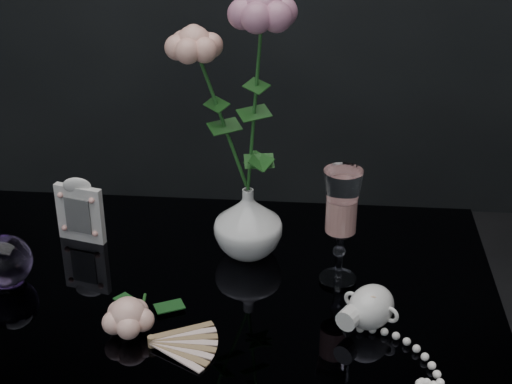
# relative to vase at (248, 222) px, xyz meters

# --- Properties ---
(vase) EXTENTS (0.13, 0.13, 0.13)m
(vase) POSITION_rel_vase_xyz_m (0.00, 0.00, 0.00)
(vase) COLOR white
(vase) RESTS_ON table
(wine_glass) EXTENTS (0.08, 0.08, 0.21)m
(wine_glass) POSITION_rel_vase_xyz_m (0.16, -0.08, 0.04)
(wine_glass) COLOR white
(wine_glass) RESTS_ON table
(picture_frame) EXTENTS (0.11, 0.09, 0.13)m
(picture_frame) POSITION_rel_vase_xyz_m (-0.31, 0.02, 0.00)
(picture_frame) COLOR silver
(picture_frame) RESTS_ON table
(paperweight) EXTENTS (0.09, 0.09, 0.09)m
(paperweight) POSITION_rel_vase_xyz_m (-0.39, -0.13, -0.02)
(paperweight) COLOR #9973BB
(paperweight) RESTS_ON table
(paper_fan) EXTENTS (0.22, 0.18, 0.02)m
(paper_fan) POSITION_rel_vase_xyz_m (-0.12, -0.28, -0.05)
(paper_fan) COLOR #FAE4C8
(paper_fan) RESTS_ON table
(loose_rose) EXTENTS (0.15, 0.18, 0.06)m
(loose_rose) POSITION_rel_vase_xyz_m (-0.16, -0.25, -0.03)
(loose_rose) COLOR #FAB4A2
(loose_rose) RESTS_ON table
(pearl_jar) EXTENTS (0.33, 0.33, 0.07)m
(pearl_jar) POSITION_rel_vase_xyz_m (0.21, -0.19, -0.03)
(pearl_jar) COLOR white
(pearl_jar) RESTS_ON table
(roses) EXTENTS (0.19, 0.12, 0.40)m
(roses) POSITION_rel_vase_xyz_m (-0.02, 0.00, 0.25)
(roses) COLOR #E3A08D
(roses) RESTS_ON vase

